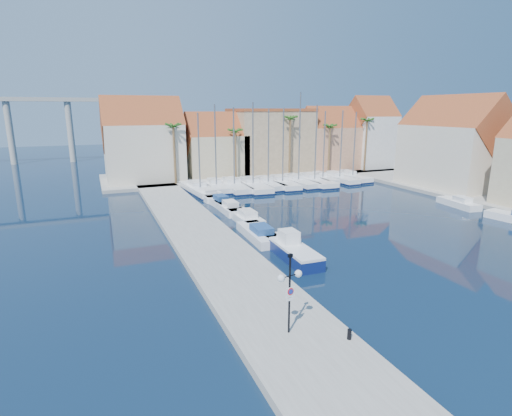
% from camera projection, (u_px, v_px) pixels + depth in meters
% --- Properties ---
extents(ground, '(260.00, 260.00, 0.00)m').
position_uv_depth(ground, '(384.00, 286.00, 27.51)').
color(ground, black).
rests_on(ground, ground).
extents(quay_west, '(6.00, 77.00, 0.50)m').
position_uv_depth(quay_west, '(205.00, 240.00, 36.27)').
color(quay_west, gray).
rests_on(quay_west, ground).
extents(shore_north, '(54.00, 16.00, 0.50)m').
position_uv_depth(shore_north, '(255.00, 173.00, 74.25)').
color(shore_north, gray).
rests_on(shore_north, ground).
extents(shore_east, '(12.00, 60.00, 0.50)m').
position_uv_depth(shore_east, '(503.00, 200.00, 52.70)').
color(shore_east, gray).
rests_on(shore_east, ground).
extents(lamp_post, '(1.47, 0.58, 4.36)m').
position_uv_depth(lamp_post, '(290.00, 281.00, 20.16)').
color(lamp_post, black).
rests_on(lamp_post, quay_west).
extents(bollard, '(0.22, 0.22, 0.55)m').
position_uv_depth(bollard, '(349.00, 334.00, 20.15)').
color(bollard, black).
rests_on(bollard, quay_west).
extents(fishing_boat, '(2.21, 6.18, 2.14)m').
position_uv_depth(fishing_boat, '(294.00, 251.00, 32.21)').
color(fishing_boat, '#0E1B51').
rests_on(fishing_boat, ground).
extents(motorboat_west_0, '(2.12, 5.71, 1.40)m').
position_uv_depth(motorboat_west_0, '(286.00, 245.00, 34.23)').
color(motorboat_west_0, white).
rests_on(motorboat_west_0, ground).
extents(motorboat_west_1, '(2.48, 7.07, 1.40)m').
position_uv_depth(motorboat_west_1, '(259.00, 233.00, 37.48)').
color(motorboat_west_1, white).
rests_on(motorboat_west_1, ground).
extents(motorboat_west_2, '(2.11, 6.59, 1.40)m').
position_uv_depth(motorboat_west_2, '(246.00, 217.00, 43.11)').
color(motorboat_west_2, white).
rests_on(motorboat_west_2, ground).
extents(motorboat_west_3, '(2.09, 6.32, 1.40)m').
position_uv_depth(motorboat_west_3, '(229.00, 207.00, 47.38)').
color(motorboat_west_3, white).
rests_on(motorboat_west_3, ground).
extents(motorboat_west_4, '(2.40, 6.21, 1.40)m').
position_uv_depth(motorboat_west_4, '(220.00, 201.00, 50.47)').
color(motorboat_west_4, white).
rests_on(motorboat_west_4, ground).
extents(motorboat_west_5, '(2.58, 7.31, 1.40)m').
position_uv_depth(motorboat_west_5, '(207.00, 194.00, 54.75)').
color(motorboat_west_5, white).
rests_on(motorboat_west_5, ground).
extents(motorboat_west_6, '(2.19, 6.03, 1.40)m').
position_uv_depth(motorboat_west_6, '(197.00, 187.00, 60.07)').
color(motorboat_west_6, white).
rests_on(motorboat_west_6, ground).
extents(motorboat_east_1, '(2.53, 5.96, 1.40)m').
position_uv_depth(motorboat_east_1, '(459.00, 203.00, 49.72)').
color(motorboat_east_1, white).
rests_on(motorboat_east_1, ground).
extents(sailboat_0, '(3.78, 11.18, 11.41)m').
position_uv_depth(sailboat_0, '(199.00, 189.00, 57.87)').
color(sailboat_0, white).
rests_on(sailboat_0, ground).
extents(sailboat_1, '(2.60, 9.11, 12.56)m').
position_uv_depth(sailboat_1, '(216.00, 186.00, 60.01)').
color(sailboat_1, white).
rests_on(sailboat_1, ground).
extents(sailboat_2, '(3.16, 11.12, 12.15)m').
position_uv_depth(sailboat_2, '(233.00, 186.00, 60.52)').
color(sailboat_2, white).
rests_on(sailboat_2, ground).
extents(sailboat_3, '(3.63, 11.60, 12.84)m').
position_uv_depth(sailboat_3, '(252.00, 185.00, 60.87)').
color(sailboat_3, white).
rests_on(sailboat_3, ground).
extents(sailboat_4, '(3.23, 9.48, 11.90)m').
position_uv_depth(sailboat_4, '(267.00, 184.00, 62.10)').
color(sailboat_4, white).
rests_on(sailboat_4, ground).
extents(sailboat_5, '(3.51, 10.55, 12.07)m').
position_uv_depth(sailboat_5, '(281.00, 183.00, 62.82)').
color(sailboat_5, white).
rests_on(sailboat_5, ground).
extents(sailboat_6, '(3.39, 10.59, 14.37)m').
position_uv_depth(sailboat_6, '(296.00, 181.00, 64.14)').
color(sailboat_6, white).
rests_on(sailboat_6, ground).
extents(sailboat_7, '(3.23, 11.42, 12.55)m').
position_uv_depth(sailboat_7, '(313.00, 181.00, 64.90)').
color(sailboat_7, white).
rests_on(sailboat_7, ground).
extents(sailboat_8, '(2.77, 8.56, 11.61)m').
position_uv_depth(sailboat_8, '(321.00, 178.00, 66.77)').
color(sailboat_8, white).
rests_on(sailboat_8, ground).
extents(sailboat_9, '(2.79, 9.38, 11.70)m').
position_uv_depth(sailboat_9, '(338.00, 178.00, 67.02)').
color(sailboat_9, white).
rests_on(sailboat_9, ground).
extents(sailboat_10, '(2.76, 9.05, 11.46)m').
position_uv_depth(sailboat_10, '(351.00, 177.00, 68.44)').
color(sailboat_10, white).
rests_on(sailboat_10, ground).
extents(building_0, '(12.30, 9.00, 13.50)m').
position_uv_depth(building_0, '(143.00, 143.00, 64.48)').
color(building_0, beige).
rests_on(building_0, shore_north).
extents(building_1, '(10.30, 8.00, 11.00)m').
position_uv_depth(building_1, '(215.00, 148.00, 69.20)').
color(building_1, tan).
rests_on(building_1, shore_north).
extents(building_2, '(14.20, 10.20, 11.50)m').
position_uv_depth(building_2, '(270.00, 140.00, 73.91)').
color(building_2, '#987F5E').
rests_on(building_2, shore_north).
extents(building_3, '(10.30, 8.00, 12.00)m').
position_uv_depth(building_3, '(329.00, 141.00, 77.52)').
color(building_3, tan).
rests_on(building_3, shore_north).
extents(building_4, '(8.30, 8.00, 14.00)m').
position_uv_depth(building_4, '(370.00, 134.00, 79.67)').
color(building_4, silver).
rests_on(building_4, shore_north).
extents(building_6, '(9.00, 14.30, 13.50)m').
position_uv_depth(building_6, '(453.00, 146.00, 59.28)').
color(building_6, beige).
rests_on(building_6, shore_east).
extents(palm_0, '(2.60, 2.60, 10.15)m').
position_uv_depth(palm_0, '(173.00, 128.00, 60.85)').
color(palm_0, brown).
rests_on(palm_0, shore_north).
extents(palm_1, '(2.60, 2.60, 9.15)m').
position_uv_depth(palm_1, '(235.00, 133.00, 64.76)').
color(palm_1, brown).
rests_on(palm_1, shore_north).
extents(palm_2, '(2.60, 2.60, 11.15)m').
position_uv_depth(palm_2, '(290.00, 120.00, 67.99)').
color(palm_2, brown).
rests_on(palm_2, shore_north).
extents(palm_3, '(2.60, 2.60, 9.65)m').
position_uv_depth(palm_3, '(330.00, 128.00, 71.27)').
color(palm_3, brown).
rests_on(palm_3, shore_north).
extents(palm_4, '(2.60, 2.60, 10.65)m').
position_uv_depth(palm_4, '(367.00, 122.00, 73.99)').
color(palm_4, brown).
rests_on(palm_4, shore_north).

